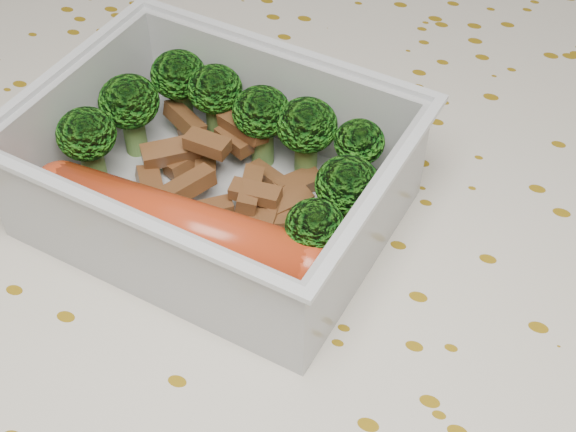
% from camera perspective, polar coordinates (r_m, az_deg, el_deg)
% --- Properties ---
extents(dining_table, '(1.40, 0.90, 0.75)m').
position_cam_1_polar(dining_table, '(0.49, -1.02, -8.80)').
color(dining_table, brown).
rests_on(dining_table, ground).
extents(tablecloth, '(1.46, 0.96, 0.19)m').
position_cam_1_polar(tablecloth, '(0.45, -1.11, -5.14)').
color(tablecloth, beige).
rests_on(tablecloth, dining_table).
extents(lunch_container, '(0.21, 0.17, 0.07)m').
position_cam_1_polar(lunch_container, '(0.42, -5.17, 2.36)').
color(lunch_container, silver).
rests_on(lunch_container, tablecloth).
extents(broccoli_florets, '(0.17, 0.11, 0.05)m').
position_cam_1_polar(broccoli_florets, '(0.43, -3.77, 6.03)').
color(broccoli_florets, '#608C3F').
rests_on(broccoli_florets, lunch_container).
extents(meat_pile, '(0.11, 0.08, 0.03)m').
position_cam_1_polar(meat_pile, '(0.43, -4.51, 3.03)').
color(meat_pile, brown).
rests_on(meat_pile, lunch_container).
extents(sausage, '(0.16, 0.03, 0.03)m').
position_cam_1_polar(sausage, '(0.39, -7.71, -0.81)').
color(sausage, '#B93616').
rests_on(sausage, lunch_container).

